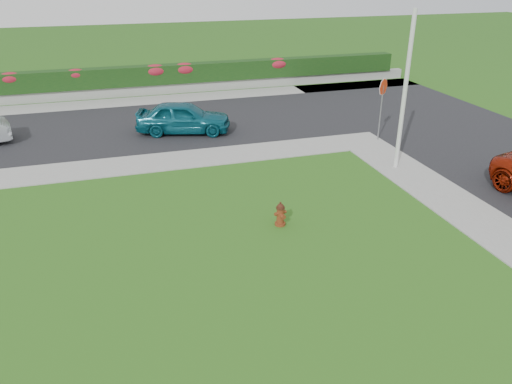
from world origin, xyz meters
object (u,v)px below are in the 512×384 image
object	(u,v)px
utility_pole	(405,93)
stop_sign	(383,94)
sedan_teal	(183,117)
fire_hydrant	(280,214)

from	to	relation	value
utility_pole	stop_sign	bearing A→B (deg)	72.36
sedan_teal	stop_sign	distance (m)	8.97
fire_hydrant	stop_sign	distance (m)	9.41
sedan_teal	utility_pole	world-z (taller)	utility_pole
fire_hydrant	stop_sign	bearing A→B (deg)	29.15
utility_pole	stop_sign	world-z (taller)	utility_pole
fire_hydrant	stop_sign	size ratio (longest dim) A/B	0.28
sedan_teal	utility_pole	size ratio (longest dim) A/B	0.73
fire_hydrant	sedan_teal	bearing A→B (deg)	84.41
utility_pole	stop_sign	distance (m)	3.42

